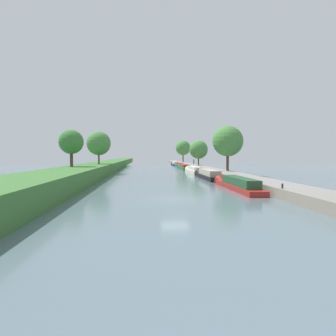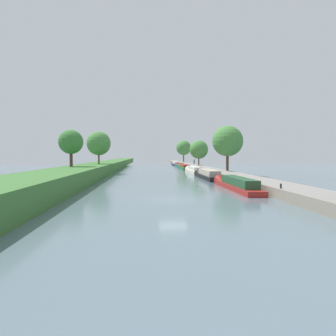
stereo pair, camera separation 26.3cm
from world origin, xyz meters
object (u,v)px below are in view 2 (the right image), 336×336
object	(u,v)px
narrowboat_navy	(175,164)
narrowboat_black	(207,175)
narrowboat_teal	(179,165)
mooring_bollard_near	(281,186)
mooring_bollard_far	(178,162)
person_walking	(194,161)
narrowboat_red	(235,184)
narrowboat_cream	(193,170)
narrowboat_green	(184,167)

from	to	relation	value
narrowboat_navy	narrowboat_black	bearing A→B (deg)	-90.38
narrowboat_teal	narrowboat_navy	size ratio (longest dim) A/B	0.85
mooring_bollard_near	narrowboat_black	bearing A→B (deg)	95.07
narrowboat_black	narrowboat_navy	bearing A→B (deg)	89.62
narrowboat_black	mooring_bollard_far	world-z (taller)	narrowboat_black
mooring_bollard_far	person_walking	bearing A→B (deg)	-82.00
narrowboat_red	narrowboat_black	size ratio (longest dim) A/B	0.99
narrowboat_black	narrowboat_teal	size ratio (longest dim) A/B	1.18
narrowboat_navy	narrowboat_cream	bearing A→B (deg)	-90.39
narrowboat_cream	narrowboat_black	bearing A→B (deg)	-90.35
narrowboat_red	narrowboat_cream	world-z (taller)	narrowboat_red
narrowboat_red	narrowboat_green	size ratio (longest dim) A/B	0.97
narrowboat_navy	mooring_bollard_far	size ratio (longest dim) A/B	31.51
narrowboat_cream	person_walking	size ratio (longest dim) A/B	8.76
narrowboat_red	mooring_bollard_near	xyz separation A→B (m)	(1.89, -7.61, 0.57)
narrowboat_teal	mooring_bollard_near	world-z (taller)	mooring_bollard_near
narrowboat_green	narrowboat_navy	size ratio (longest dim) A/B	1.02
narrowboat_cream	mooring_bollard_far	bearing A→B (deg)	87.76
narrowboat_green	narrowboat_navy	bearing A→B (deg)	89.26
narrowboat_cream	person_walking	bearing A→B (deg)	80.26
narrowboat_red	narrowboat_black	xyz separation A→B (m)	(-0.14, 15.25, 0.03)
narrowboat_black	mooring_bollard_far	xyz separation A→B (m)	(2.03, 64.77, 0.54)
narrowboat_red	mooring_bollard_near	distance (m)	7.86
narrowboat_black	narrowboat_teal	bearing A→B (deg)	89.50
narrowboat_cream	narrowboat_green	world-z (taller)	narrowboat_cream
narrowboat_navy	mooring_bollard_near	world-z (taller)	mooring_bollard_near
person_walking	narrowboat_cream	bearing A→B (deg)	-99.74
narrowboat_red	narrowboat_black	bearing A→B (deg)	90.51
narrowboat_navy	narrowboat_red	bearing A→B (deg)	-90.20
narrowboat_cream	mooring_bollard_near	distance (m)	38.10
narrowboat_cream	narrowboat_teal	xyz separation A→B (m)	(0.30, 29.81, -0.03)
narrowboat_black	narrowboat_cream	size ratio (longest dim) A/B	0.98
narrowboat_red	mooring_bollard_far	size ratio (longest dim) A/B	31.14
narrowboat_green	mooring_bollard_far	distance (m)	33.81
narrowboat_red	narrowboat_teal	bearing A→B (deg)	89.76
narrowboat_navy	person_walking	world-z (taller)	person_walking
narrowboat_black	person_walking	size ratio (longest dim) A/B	8.56
narrowboat_black	narrowboat_cream	distance (m)	15.19
narrowboat_teal	mooring_bollard_near	xyz separation A→B (m)	(1.64, -67.86, 0.59)
narrowboat_green	mooring_bollard_far	size ratio (longest dim) A/B	32.02
narrowboat_black	narrowboat_teal	world-z (taller)	narrowboat_black
mooring_bollard_near	narrowboat_red	bearing A→B (deg)	103.97
narrowboat_green	person_walking	bearing A→B (deg)	68.68
narrowboat_black	narrowboat_cream	bearing A→B (deg)	89.65
narrowboat_teal	person_walking	distance (m)	4.93
narrowboat_black	mooring_bollard_near	distance (m)	22.95
narrowboat_red	mooring_bollard_near	world-z (taller)	narrowboat_red
narrowboat_black	narrowboat_green	size ratio (longest dim) A/B	0.99
narrowboat_navy	mooring_bollard_far	xyz separation A→B (m)	(1.64, 6.40, 0.60)
mooring_bollard_far	mooring_bollard_near	bearing A→B (deg)	-90.00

